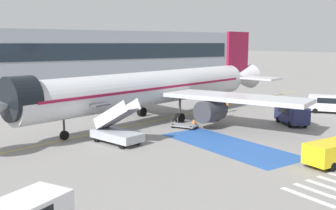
# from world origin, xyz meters

# --- Properties ---
(ground_plane) EXTENTS (600.00, 600.00, 0.00)m
(ground_plane) POSITION_xyz_m (0.00, 0.00, 0.00)
(ground_plane) COLOR gray
(apron_leadline_yellow) EXTENTS (73.71, 17.79, 0.01)m
(apron_leadline_yellow) POSITION_xyz_m (0.20, 0.17, 0.00)
(apron_leadline_yellow) COLOR gold
(apron_leadline_yellow) RESTS_ON ground_plane
(apron_stand_patch_blue) EXTENTS (5.00, 13.19, 0.01)m
(apron_stand_patch_blue) POSITION_xyz_m (0.20, -12.24, 0.00)
(apron_stand_patch_blue) COLOR #2856A8
(apron_stand_patch_blue) RESTS_ON ground_plane
(apron_walkway_bar_0) EXTENTS (0.44, 3.60, 0.01)m
(apron_walkway_bar_0) POSITION_xyz_m (-4.00, -23.23, 0.00)
(apron_walkway_bar_0) COLOR silver
(apron_walkway_bar_0) RESTS_ON ground_plane
(apron_walkway_bar_1) EXTENTS (0.44, 3.60, 0.01)m
(apron_walkway_bar_1) POSITION_xyz_m (-2.80, -23.23, 0.00)
(apron_walkway_bar_1) COLOR silver
(apron_walkway_bar_1) RESTS_ON ground_plane
(apron_walkway_bar_2) EXTENTS (0.44, 3.60, 0.01)m
(apron_walkway_bar_2) POSITION_xyz_m (-1.60, -23.23, 0.00)
(apron_walkway_bar_2) COLOR silver
(apron_walkway_bar_2) RESTS_ON ground_plane
(airliner) EXTENTS (41.05, 32.55, 10.19)m
(airliner) POSITION_xyz_m (0.83, 0.32, 3.69)
(airliner) COLOR silver
(airliner) RESTS_ON ground_plane
(boarding_stairs_forward) EXTENTS (3.26, 5.53, 4.07)m
(boarding_stairs_forward) POSITION_xyz_m (-7.27, -6.13, 1.00)
(boarding_stairs_forward) COLOR #ADB2BA
(boarding_stairs_forward) RESTS_ON ground_plane
(fuel_tanker) EXTENTS (10.28, 2.92, 3.21)m
(fuel_tanker) POSITION_xyz_m (7.18, 21.97, 1.61)
(fuel_tanker) COLOR #38383D
(fuel_tanker) RESTS_ON ground_plane
(service_van_0) EXTENTS (3.55, 4.79, 2.05)m
(service_van_0) POSITION_xyz_m (11.75, -9.82, 1.23)
(service_van_0) COLOR #1E234C
(service_van_0) RESTS_ON ground_plane
(service_van_2) EXTENTS (4.28, 4.90, 2.18)m
(service_van_2) POSITION_xyz_m (21.38, -7.74, 1.30)
(service_van_2) COLOR silver
(service_van_2) RESTS_ON ground_plane
(baggage_cart) EXTENTS (2.48, 2.99, 0.87)m
(baggage_cart) POSITION_xyz_m (1.35, -4.60, 0.26)
(baggage_cart) COLOR gray
(baggage_cart) RESTS_ON ground_plane
(ground_crew_0) EXTENTS (0.49, 0.43, 1.74)m
(ground_crew_0) POSITION_xyz_m (6.58, -3.85, 1.00)
(ground_crew_0) COLOR black
(ground_crew_0) RESTS_ON ground_plane
(ground_crew_1) EXTENTS (0.48, 0.36, 1.61)m
(ground_crew_1) POSITION_xyz_m (8.78, -2.55, 0.92)
(ground_crew_1) COLOR #2D2D33
(ground_crew_1) RESTS_ON ground_plane
(ground_crew_2) EXTENTS (0.48, 0.37, 1.87)m
(ground_crew_2) POSITION_xyz_m (8.57, -1.04, 1.09)
(ground_crew_2) COLOR #2D2D33
(ground_crew_2) RESTS_ON ground_plane
(ground_crew_3) EXTENTS (0.47, 0.46, 1.82)m
(ground_crew_3) POSITION_xyz_m (11.35, -0.34, 1.05)
(ground_crew_3) COLOR black
(ground_crew_3) RESTS_ON ground_plane
(traffic_cone_0) EXTENTS (0.46, 0.46, 0.52)m
(traffic_cone_0) POSITION_xyz_m (3.57, -3.37, 0.26)
(traffic_cone_0) COLOR orange
(traffic_cone_0) RESTS_ON ground_plane
(terminal_building) EXTENTS (128.49, 12.10, 11.78)m
(terminal_building) POSITION_xyz_m (0.92, 61.61, 5.89)
(terminal_building) COLOR #89939E
(terminal_building) RESTS_ON ground_plane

